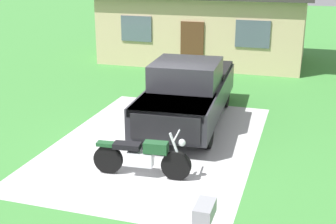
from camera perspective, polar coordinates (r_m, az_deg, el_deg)
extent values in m
plane|color=#3B7F36|center=(11.95, -1.43, -3.94)|extent=(80.00, 80.00, 0.00)
cube|color=#B7B7B7|center=(11.95, -1.43, -3.93)|extent=(5.10, 7.44, 0.01)
cylinder|color=black|center=(9.93, 1.03, -6.73)|extent=(0.67, 0.18, 0.66)
cylinder|color=black|center=(10.31, -7.49, -5.90)|extent=(0.67, 0.18, 0.66)
cube|color=silver|center=(10.06, -3.46, -5.85)|extent=(0.58, 0.31, 0.32)
cube|color=#194723|center=(9.86, -1.53, -4.44)|extent=(0.54, 0.30, 0.24)
cube|color=black|center=(10.03, -5.15, -4.23)|extent=(0.62, 0.33, 0.12)
cube|color=#194723|center=(10.17, -7.58, -4.00)|extent=(0.50, 0.24, 0.08)
cylinder|color=silver|center=(9.78, 1.04, -4.77)|extent=(0.33, 0.09, 0.77)
cylinder|color=silver|center=(9.66, 1.05, -3.03)|extent=(0.10, 0.70, 0.04)
sphere|color=silver|center=(9.69, 1.75, -3.85)|extent=(0.16, 0.16, 0.16)
cylinder|color=black|center=(11.59, 4.78, -2.50)|extent=(0.35, 0.86, 0.84)
cylinder|color=black|center=(11.94, -3.01, -1.82)|extent=(0.35, 0.86, 0.84)
cylinder|color=black|center=(14.88, 7.00, 2.22)|extent=(0.35, 0.86, 0.84)
cylinder|color=black|center=(15.15, 0.83, 2.66)|extent=(0.35, 0.86, 0.84)
cube|color=#28282D|center=(13.28, 2.61, 2.05)|extent=(2.31, 5.70, 0.80)
cube|color=#28282D|center=(11.47, 0.79, 0.94)|extent=(2.00, 2.00, 0.20)
cube|color=#28282D|center=(12.71, 2.30, 4.80)|extent=(1.90, 2.00, 0.70)
cube|color=#3F4C56|center=(11.97, 1.51, 3.45)|extent=(1.71, 0.26, 0.60)
cube|color=black|center=(14.69, 3.84, 4.65)|extent=(2.03, 2.50, 0.50)
cube|color=black|center=(10.71, -0.36, -2.06)|extent=(1.70, 0.20, 0.64)
cube|color=gray|center=(6.71, 4.60, -12.20)|extent=(0.26, 0.48, 0.22)
cube|color=tan|center=(21.91, 4.72, 10.46)|extent=(9.00, 5.00, 3.00)
cube|color=#4C2D19|center=(19.55, 3.03, 8.17)|extent=(1.00, 0.08, 2.10)
cube|color=#4C5966|center=(20.21, -3.99, 10.36)|extent=(1.40, 0.06, 1.10)
cube|color=#4C5966|center=(18.99, 10.55, 9.57)|extent=(1.40, 0.06, 1.10)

